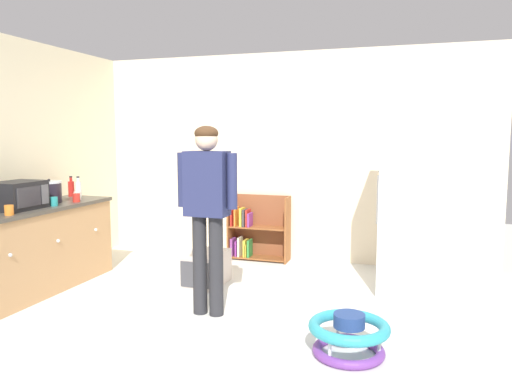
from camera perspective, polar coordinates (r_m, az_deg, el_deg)
The scene contains 17 objects.
ground_plane at distance 4.48m, azimuth -3.73°, elevation -14.74°, with size 12.00×12.00×0.00m, color silver.
back_wall at distance 6.40m, azimuth 3.86°, elevation 4.09°, with size 5.20×0.06×2.70m, color beige.
left_side_wall at distance 6.28m, azimuth -23.92°, elevation 3.49°, with size 0.06×2.99×2.70m, color beige.
kitchen_counter at distance 5.62m, azimuth -24.62°, elevation -6.09°, with size 0.65×1.91×0.90m.
refrigerator at distance 5.29m, azimuth 18.13°, elevation -1.75°, with size 0.73×0.68×1.78m.
bookshelf at distance 6.45m, azimuth -0.09°, elevation -4.62°, with size 0.80×0.28×0.85m.
standing_person at distance 4.38m, azimuth -5.75°, elevation -1.19°, with size 0.57×0.22×1.72m.
baby_walker at distance 3.83m, azimuth 10.84°, elevation -16.14°, with size 0.60×0.60×0.32m.
pet_carrier at distance 5.44m, azimuth -6.00°, elevation -8.89°, with size 0.42×0.55×0.36m.
microwave at distance 5.38m, azimuth -26.15°, elevation -0.36°, with size 0.37×0.48×0.28m.
crock_pot at distance 5.78m, azimuth -23.07°, elevation 0.01°, with size 0.26×0.26×0.26m.
clear_bottle at distance 6.21m, azimuth -20.11°, elevation 0.38°, with size 0.07×0.07×0.25m.
ketchup_bottle at distance 6.29m, azimuth -20.86°, elevation 0.42°, with size 0.07×0.07×0.25m.
white_cup at distance 5.91m, azimuth -20.21°, elevation -0.42°, with size 0.08×0.08×0.10m, color white.
red_cup at distance 5.73m, azimuth -20.32°, elevation -0.64°, with size 0.08×0.08×0.10m, color red.
teal_cup at distance 5.50m, azimuth -22.62°, elevation -1.03°, with size 0.08×0.08×0.10m, color teal.
orange_cup at distance 5.03m, azimuth -26.98°, elevation -1.91°, with size 0.08×0.08×0.10m, color orange.
Camera 1 is at (1.54, -3.88, 1.63)m, focal length 34.11 mm.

